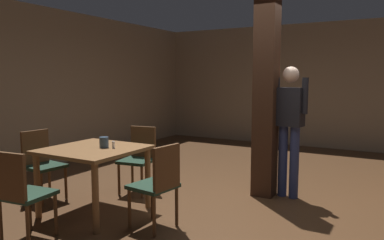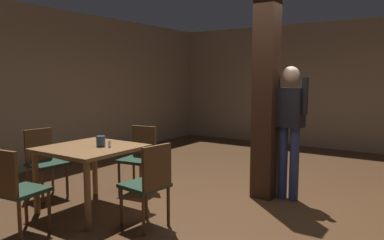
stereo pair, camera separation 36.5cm
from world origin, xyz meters
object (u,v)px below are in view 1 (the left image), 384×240
Objects in this scene: salt_shaker at (113,145)px; standing_person at (290,122)px; chair_north at (139,156)px; chair_west at (41,161)px; chair_south at (21,191)px; napkin_cup at (104,142)px; dining_table at (94,158)px; chair_east at (158,182)px.

standing_person reaches higher than salt_shaker.
chair_north is 10.89× the size of salt_shaker.
salt_shaker is at bearing 4.54° from chair_west.
chair_south is 1.11m from salt_shaker.
chair_north is at bearing 45.83° from chair_west.
standing_person is (1.72, 1.62, 0.17)m from napkin_cup.
chair_west is (-0.88, -0.91, 0.00)m from chair_north.
napkin_cup is (0.11, 1.02, 0.33)m from chair_south.
chair_south is (0.91, -0.95, 0.00)m from chair_west.
standing_person reaches higher than chair_north.
chair_south is (-0.02, -0.95, -0.15)m from dining_table.
standing_person is (2.73, 1.70, 0.50)m from chair_west.
chair_north is 7.16× the size of napkin_cup.
chair_west is 1.00× the size of chair_east.
chair_north is 1.27m from chair_west.
dining_table is 0.29m from salt_shaker.
dining_table is at bearing 88.96° from chair_south.
napkin_cup is at bearing 4.10° from chair_west.
chair_west is 1.31m from chair_south.
standing_person reaches higher than chair_south.
chair_east is 0.52× the size of standing_person.
salt_shaker is at bearing 169.32° from chair_east.
chair_south is at bearing -91.04° from dining_table.
chair_east is at bearing -2.60° from dining_table.
salt_shaker is at bearing 77.17° from chair_south.
chair_east reaches higher than napkin_cup.
chair_west is (-0.93, 0.00, -0.15)m from dining_table.
chair_east is (0.93, -0.04, -0.15)m from dining_table.
chair_west is 1.00× the size of chair_south.
dining_table is 1.15× the size of chair_south.
chair_north is at bearing -156.94° from standing_person.
chair_east is (0.98, -0.95, 0.00)m from chair_north.
chair_west is 7.16× the size of napkin_cup.
dining_table is 1.15× the size of chair_east.
dining_table is 8.22× the size of napkin_cup.
dining_table is 1.15× the size of chair_north.
chair_south is at bearing -89.17° from chair_north.
standing_person reaches higher than chair_west.
dining_table is at bearing -0.09° from chair_west.
chair_east is at bearing -7.91° from napkin_cup.
salt_shaker reaches higher than dining_table.
napkin_cup is (-0.84, 0.12, 0.33)m from chair_east.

